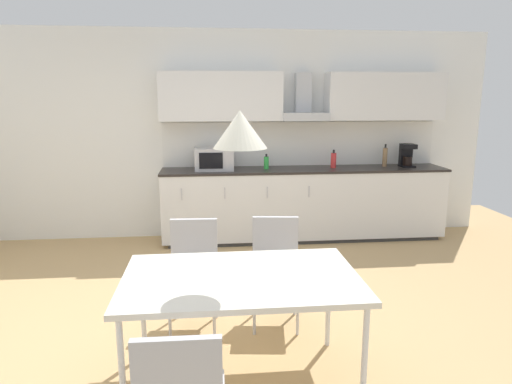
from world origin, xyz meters
The scene contains 14 objects.
ground_plane centered at (0.00, 0.00, -0.01)m, with size 9.35×7.52×0.02m, color tan.
wall_back centered at (0.00, 2.56, 1.34)m, with size 7.48×0.10×2.69m, color white.
kitchen_counter centered at (1.24, 2.22, 0.47)m, with size 3.67×0.61×0.94m.
backsplash_tile centered at (1.24, 2.49, 1.23)m, with size 3.65×0.02×0.58m, color silver.
upper_wall_cabinets centered at (1.24, 2.34, 1.84)m, with size 3.65×0.40×0.60m.
microwave centered at (0.08, 2.21, 1.08)m, with size 0.48×0.35×0.28m.
coffee_maker centered at (2.61, 2.24, 1.09)m, with size 0.18×0.19×0.30m.
bottle_red centered at (1.62, 2.23, 1.04)m, with size 0.07×0.07×0.23m.
bottle_brown centered at (2.32, 2.26, 1.06)m, with size 0.06×0.06×0.30m.
bottle_green centered at (0.74, 2.22, 1.02)m, with size 0.06×0.06×0.19m.
dining_table centered at (0.20, -0.83, 0.70)m, with size 1.47×0.92×0.75m.
chair_far_left centered at (-0.13, 0.01, 0.53)m, with size 0.42×0.42×0.87m.
chair_far_right centered at (0.54, 0.01, 0.53)m, with size 0.44×0.44×0.87m.
pendant_lamp centered at (0.20, -0.83, 1.66)m, with size 0.32×0.32×0.22m, color silver.
Camera 1 is at (0.02, -3.51, 1.84)m, focal length 32.00 mm.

